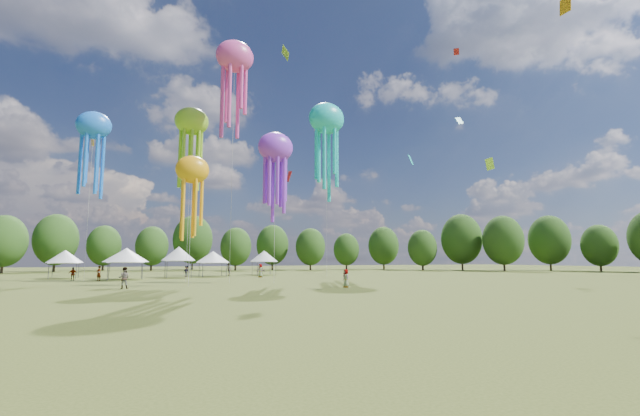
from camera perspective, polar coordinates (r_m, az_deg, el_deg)
name	(u,v)px	position (r m, az deg, el deg)	size (l,w,h in m)	color
ground	(462,344)	(14.68, 18.37, -16.82)	(300.00, 300.00, 0.00)	#384416
spectator_near	(124,278)	(42.46, -24.64, -8.46)	(0.93, 0.72, 1.91)	gray
spectators_far	(219,272)	(61.87, -13.23, -8.25)	(25.67, 34.11, 1.91)	gray
festival_tents	(172,256)	(65.98, -19.11, -6.02)	(33.35, 12.89, 4.40)	#47474C
show_kites	(255,134)	(57.35, -8.66, 9.73)	(36.92, 18.46, 28.01)	#86C220
small_kites	(208,41)	(59.00, -14.67, 20.69)	(72.67, 59.77, 45.29)	#86C220
treeline	(168,235)	(73.59, -19.56, -3.36)	(201.57, 95.24, 13.43)	#38281C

